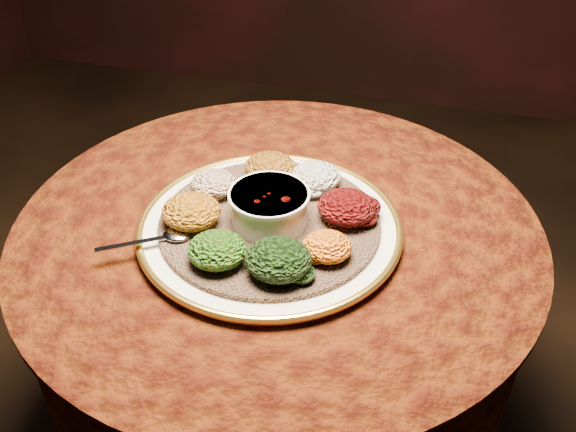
# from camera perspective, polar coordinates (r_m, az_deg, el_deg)

# --- Properties ---
(table) EXTENTS (0.96, 0.96, 0.73)m
(table) POSITION_cam_1_polar(r_m,az_deg,el_deg) (1.29, -0.87, -6.86)
(table) COLOR black
(table) RESTS_ON ground
(platter) EXTENTS (0.58, 0.58, 0.02)m
(platter) POSITION_cam_1_polar(r_m,az_deg,el_deg) (1.14, -1.63, -1.03)
(platter) COLOR white
(platter) RESTS_ON table
(injera) EXTENTS (0.44, 0.44, 0.01)m
(injera) POSITION_cam_1_polar(r_m,az_deg,el_deg) (1.13, -1.64, -0.60)
(injera) COLOR #866043
(injera) RESTS_ON platter
(stew_bowl) EXTENTS (0.14, 0.14, 0.06)m
(stew_bowl) POSITION_cam_1_polar(r_m,az_deg,el_deg) (1.11, -1.68, 1.00)
(stew_bowl) COLOR silver
(stew_bowl) RESTS_ON injera
(spoon) EXTENTS (0.14, 0.09, 0.01)m
(spoon) POSITION_cam_1_polar(r_m,az_deg,el_deg) (1.10, -10.50, -1.79)
(spoon) COLOR silver
(spoon) RESTS_ON injera
(portion_ayib) EXTENTS (0.09, 0.09, 0.04)m
(portion_ayib) POSITION_cam_1_polar(r_m,az_deg,el_deg) (1.20, 2.50, 3.52)
(portion_ayib) COLOR silver
(portion_ayib) RESTS_ON injera
(portion_kitfo) EXTENTS (0.10, 0.10, 0.05)m
(portion_kitfo) POSITION_cam_1_polar(r_m,az_deg,el_deg) (1.12, 5.24, 0.80)
(portion_kitfo) COLOR black
(portion_kitfo) RESTS_ON injera
(portion_tikil) EXTENTS (0.08, 0.08, 0.04)m
(portion_tikil) POSITION_cam_1_polar(r_m,az_deg,el_deg) (1.04, 3.50, -2.73)
(portion_tikil) COLOR #C06A10
(portion_tikil) RESTS_ON injera
(portion_gomen) EXTENTS (0.11, 0.10, 0.05)m
(portion_gomen) POSITION_cam_1_polar(r_m,az_deg,el_deg) (1.01, -0.85, -3.89)
(portion_gomen) COLOR black
(portion_gomen) RESTS_ON injera
(portion_mixveg) EXTENTS (0.10, 0.09, 0.05)m
(portion_mixveg) POSITION_cam_1_polar(r_m,az_deg,el_deg) (1.03, -6.30, -3.02)
(portion_mixveg) COLOR #9E3D0A
(portion_mixveg) RESTS_ON injera
(portion_kik) EXTENTS (0.10, 0.10, 0.05)m
(portion_kik) POSITION_cam_1_polar(r_m,az_deg,el_deg) (1.12, -8.60, 0.41)
(portion_kik) COLOR #B36D0F
(portion_kik) RESTS_ON injera
(portion_timatim) EXTENTS (0.09, 0.08, 0.04)m
(portion_timatim) POSITION_cam_1_polar(r_m,az_deg,el_deg) (1.19, -6.60, 2.90)
(portion_timatim) COLOR maroon
(portion_timatim) RESTS_ON injera
(portion_shiro) EXTENTS (0.10, 0.09, 0.05)m
(portion_shiro) POSITION_cam_1_polar(r_m,az_deg,el_deg) (1.22, -1.59, 4.35)
(portion_shiro) COLOR #8F5611
(portion_shiro) RESTS_ON injera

